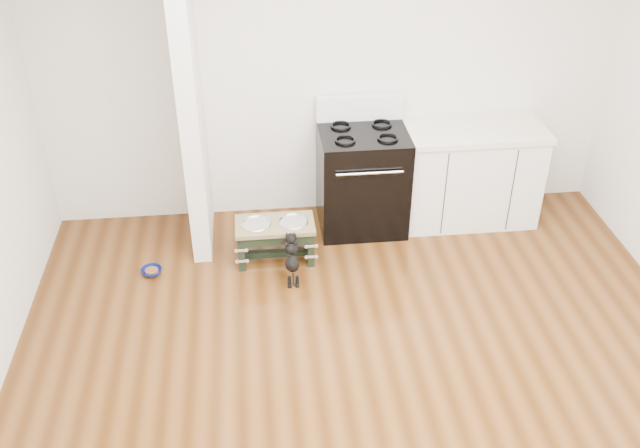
{
  "coord_description": "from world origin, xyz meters",
  "views": [
    {
      "loc": [
        -0.71,
        -3.28,
        3.57
      ],
      "look_at": [
        -0.22,
        1.26,
        0.61
      ],
      "focal_mm": 40.0,
      "sensor_mm": 36.0,
      "label": 1
    }
  ],
  "objects": [
    {
      "name": "partition_wall",
      "position": [
        -1.18,
        2.1,
        1.35
      ],
      "size": [
        0.15,
        0.8,
        2.7
      ],
      "primitive_type": "cube",
      "color": "silver",
      "rests_on": "ground"
    },
    {
      "name": "oven_range",
      "position": [
        0.25,
        2.16,
        0.48
      ],
      "size": [
        0.76,
        0.69,
        1.14
      ],
      "color": "black",
      "rests_on": "ground"
    },
    {
      "name": "cabinet_run",
      "position": [
        1.23,
        2.18,
        0.45
      ],
      "size": [
        1.24,
        0.64,
        0.91
      ],
      "color": "white",
      "rests_on": "ground"
    },
    {
      "name": "floor_bowl",
      "position": [
        -1.59,
        1.58,
        0.03
      ],
      "size": [
        0.19,
        0.19,
        0.05
      ],
      "rotation": [
        0.0,
        0.0,
        -0.1
      ],
      "color": "navy",
      "rests_on": "ground"
    },
    {
      "name": "dog_feeder",
      "position": [
        -0.56,
        1.68,
        0.26
      ],
      "size": [
        0.66,
        0.35,
        0.37
      ],
      "color": "black",
      "rests_on": "ground"
    },
    {
      "name": "puppy",
      "position": [
        -0.44,
        1.38,
        0.22
      ],
      "size": [
        0.12,
        0.34,
        0.4
      ],
      "color": "black",
      "rests_on": "ground"
    },
    {
      "name": "room_shell",
      "position": [
        0.0,
        0.0,
        1.62
      ],
      "size": [
        5.0,
        5.0,
        5.0
      ],
      "color": "silver",
      "rests_on": "ground"
    },
    {
      "name": "ground",
      "position": [
        0.0,
        0.0,
        0.0
      ],
      "size": [
        5.0,
        5.0,
        0.0
      ],
      "primitive_type": "plane",
      "color": "#45250C",
      "rests_on": "ground"
    }
  ]
}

